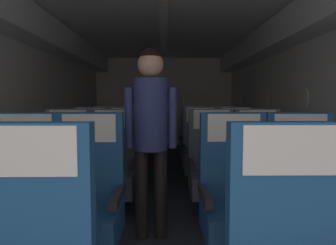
{
  "coord_description": "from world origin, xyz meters",
  "views": [
    {
      "loc": [
        0.02,
        0.33,
        1.15
      ],
      "look_at": [
        0.05,
        3.7,
        0.9
      ],
      "focal_mm": 31.55,
      "sensor_mm": 36.0,
      "label": 1
    }
  ],
  "objects_px": {
    "seat_d_right_window": "(201,153)",
    "flight_attendant": "(151,123)",
    "seat_b_left_aisle": "(87,202)",
    "seat_c_right_aisle": "(259,169)",
    "seat_c_left_window": "(66,170)",
    "seat_b_left_window": "(22,202)",
    "seat_e_right_aisle": "(223,143)",
    "seat_c_left_aisle": "(112,169)",
    "seat_b_right_aisle": "(304,201)",
    "seat_b_right_window": "(236,201)",
    "seat_d_left_window": "(90,153)",
    "seat_e_right_window": "(195,143)",
    "seat_d_right_aisle": "(236,153)",
    "seat_e_left_aisle": "(134,143)",
    "seat_c_right_window": "(212,169)",
    "seat_e_left_window": "(105,143)",
    "seat_d_left_aisle": "(125,153)"
  },
  "relations": [
    {
      "from": "seat_d_right_window",
      "to": "flight_attendant",
      "type": "relative_size",
      "value": 0.68
    },
    {
      "from": "seat_b_left_aisle",
      "to": "seat_c_right_aisle",
      "type": "relative_size",
      "value": 1.0
    },
    {
      "from": "seat_b_left_aisle",
      "to": "seat_c_left_window",
      "type": "relative_size",
      "value": 1.0
    },
    {
      "from": "seat_c_right_aisle",
      "to": "seat_b_left_window",
      "type": "bearing_deg",
      "value": -154.34
    },
    {
      "from": "seat_d_right_window",
      "to": "flight_attendant",
      "type": "xyz_separation_m",
      "value": [
        -0.61,
        -1.52,
        0.53
      ]
    },
    {
      "from": "seat_e_right_aisle",
      "to": "seat_c_right_aisle",
      "type": "bearing_deg",
      "value": -90.03
    },
    {
      "from": "seat_c_left_aisle",
      "to": "seat_b_right_aisle",
      "type": "bearing_deg",
      "value": -33.08
    },
    {
      "from": "seat_d_right_window",
      "to": "seat_c_right_aisle",
      "type": "bearing_deg",
      "value": -63.52
    },
    {
      "from": "seat_b_right_aisle",
      "to": "seat_b_right_window",
      "type": "height_order",
      "value": "same"
    },
    {
      "from": "seat_d_left_window",
      "to": "seat_e_right_window",
      "type": "xyz_separation_m",
      "value": [
        1.52,
        0.96,
        0.0
      ]
    },
    {
      "from": "seat_b_right_aisle",
      "to": "seat_c_right_aisle",
      "type": "xyz_separation_m",
      "value": [
        -0.0,
        0.97,
        0.0
      ]
    },
    {
      "from": "flight_attendant",
      "to": "seat_d_right_aisle",
      "type": "bearing_deg",
      "value": -110.52
    },
    {
      "from": "seat_b_left_window",
      "to": "seat_d_right_aisle",
      "type": "height_order",
      "value": "same"
    },
    {
      "from": "seat_b_right_window",
      "to": "seat_e_left_aisle",
      "type": "relative_size",
      "value": 1.0
    },
    {
      "from": "seat_b_right_aisle",
      "to": "seat_c_right_window",
      "type": "xyz_separation_m",
      "value": [
        -0.49,
        0.98,
        0.0
      ]
    },
    {
      "from": "seat_c_right_window",
      "to": "seat_d_left_window",
      "type": "xyz_separation_m",
      "value": [
        -1.5,
        0.97,
        0.0
      ]
    },
    {
      "from": "seat_b_right_window",
      "to": "seat_d_right_window",
      "type": "distance_m",
      "value": 1.92
    },
    {
      "from": "seat_c_left_aisle",
      "to": "seat_e_left_window",
      "type": "bearing_deg",
      "value": 103.71
    },
    {
      "from": "seat_b_left_window",
      "to": "seat_e_right_aisle",
      "type": "xyz_separation_m",
      "value": [
        1.98,
        2.89,
        0.0
      ]
    },
    {
      "from": "seat_b_left_window",
      "to": "seat_d_right_window",
      "type": "relative_size",
      "value": 1.0
    },
    {
      "from": "seat_b_left_window",
      "to": "seat_b_right_window",
      "type": "bearing_deg",
      "value": -0.19
    },
    {
      "from": "seat_b_left_aisle",
      "to": "seat_d_left_aisle",
      "type": "xyz_separation_m",
      "value": [
        0.0,
        1.94,
        0.0
      ]
    },
    {
      "from": "seat_b_right_aisle",
      "to": "flight_attendant",
      "type": "xyz_separation_m",
      "value": [
        -1.09,
        0.42,
        0.53
      ]
    },
    {
      "from": "seat_e_right_window",
      "to": "flight_attendant",
      "type": "xyz_separation_m",
      "value": [
        -0.62,
        -2.5,
        0.53
      ]
    },
    {
      "from": "seat_d_right_aisle",
      "to": "seat_b_left_window",
      "type": "bearing_deg",
      "value": -135.76
    },
    {
      "from": "seat_d_left_window",
      "to": "seat_e_right_window",
      "type": "bearing_deg",
      "value": 32.39
    },
    {
      "from": "seat_d_left_window",
      "to": "seat_d_right_aisle",
      "type": "relative_size",
      "value": 1.0
    },
    {
      "from": "seat_d_right_window",
      "to": "seat_d_right_aisle",
      "type": "bearing_deg",
      "value": 0.54
    },
    {
      "from": "seat_c_right_window",
      "to": "seat_e_right_window",
      "type": "height_order",
      "value": "same"
    },
    {
      "from": "seat_b_right_window",
      "to": "seat_d_right_aisle",
      "type": "relative_size",
      "value": 1.0
    },
    {
      "from": "seat_c_left_aisle",
      "to": "seat_d_left_window",
      "type": "xyz_separation_m",
      "value": [
        -0.47,
        0.96,
        0.0
      ]
    },
    {
      "from": "seat_c_right_aisle",
      "to": "seat_d_right_aisle",
      "type": "bearing_deg",
      "value": 90.06
    },
    {
      "from": "seat_e_right_aisle",
      "to": "seat_c_right_window",
      "type": "bearing_deg",
      "value": -104.12
    },
    {
      "from": "seat_d_left_aisle",
      "to": "seat_b_left_aisle",
      "type": "bearing_deg",
      "value": -90.12
    },
    {
      "from": "seat_b_right_aisle",
      "to": "seat_d_left_window",
      "type": "height_order",
      "value": "same"
    },
    {
      "from": "seat_c_left_aisle",
      "to": "seat_d_left_aisle",
      "type": "bearing_deg",
      "value": 89.66
    },
    {
      "from": "seat_d_right_aisle",
      "to": "seat_d_left_aisle",
      "type": "bearing_deg",
      "value": -179.9
    },
    {
      "from": "seat_b_left_aisle",
      "to": "seat_d_right_window",
      "type": "distance_m",
      "value": 2.2
    },
    {
      "from": "seat_c_left_aisle",
      "to": "seat_c_right_window",
      "type": "relative_size",
      "value": 1.0
    },
    {
      "from": "seat_c_right_window",
      "to": "seat_e_left_aisle",
      "type": "xyz_separation_m",
      "value": [
        -1.02,
        1.93,
        0.0
      ]
    },
    {
      "from": "seat_d_right_aisle",
      "to": "seat_d_right_window",
      "type": "bearing_deg",
      "value": -179.46
    },
    {
      "from": "seat_e_right_aisle",
      "to": "seat_e_left_aisle",
      "type": "bearing_deg",
      "value": 179.62
    },
    {
      "from": "seat_d_left_aisle",
      "to": "seat_e_left_aisle",
      "type": "bearing_deg",
      "value": 89.19
    },
    {
      "from": "seat_d_left_aisle",
      "to": "seat_d_left_window",
      "type": "bearing_deg",
      "value": 177.98
    },
    {
      "from": "seat_b_right_aisle",
      "to": "seat_c_right_aisle",
      "type": "relative_size",
      "value": 1.0
    },
    {
      "from": "seat_e_right_window",
      "to": "seat_d_left_window",
      "type": "bearing_deg",
      "value": -147.61
    },
    {
      "from": "seat_c_right_window",
      "to": "flight_attendant",
      "type": "height_order",
      "value": "flight_attendant"
    },
    {
      "from": "seat_c_left_window",
      "to": "seat_c_right_aisle",
      "type": "xyz_separation_m",
      "value": [
        1.99,
        -0.02,
        0.0
      ]
    },
    {
      "from": "seat_c_right_window",
      "to": "seat_b_left_window",
      "type": "bearing_deg",
      "value": -147.1
    },
    {
      "from": "seat_e_left_aisle",
      "to": "seat_c_left_aisle",
      "type": "bearing_deg",
      "value": -90.58
    }
  ]
}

